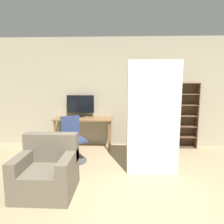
# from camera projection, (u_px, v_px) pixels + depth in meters

# --- Properties ---
(ground_plane) EXTENTS (16.00, 16.00, 0.00)m
(ground_plane) POSITION_uv_depth(u_px,v_px,m) (134.00, 205.00, 2.99)
(ground_plane) COLOR #9E8966
(wall_back) EXTENTS (8.00, 0.06, 2.70)m
(wall_back) POSITION_uv_depth(u_px,v_px,m) (130.00, 92.00, 5.48)
(wall_back) COLOR tan
(wall_back) RESTS_ON ground
(desk) EXTENTS (1.40, 0.57, 0.75)m
(desk) POSITION_uv_depth(u_px,v_px,m) (83.00, 122.00, 5.34)
(desk) COLOR brown
(desk) RESTS_ON ground
(monitor) EXTENTS (0.68, 0.22, 0.54)m
(monitor) POSITION_uv_depth(u_px,v_px,m) (80.00, 105.00, 5.43)
(monitor) COLOR black
(monitor) RESTS_ON desk
(office_chair) EXTENTS (0.60, 0.60, 0.93)m
(office_chair) POSITION_uv_depth(u_px,v_px,m) (73.00, 143.00, 4.53)
(office_chair) COLOR #4C4C51
(office_chair) RESTS_ON ground
(bookshelf) EXTENTS (0.71, 0.28, 1.60)m
(bookshelf) POSITION_uv_depth(u_px,v_px,m) (179.00, 116.00, 5.38)
(bookshelf) COLOR brown
(bookshelf) RESTS_ON ground
(mattress_near) EXTENTS (0.91, 0.24, 2.02)m
(mattress_near) POSITION_uv_depth(u_px,v_px,m) (153.00, 118.00, 3.89)
(mattress_near) COLOR silver
(mattress_near) RESTS_ON ground
(mattress_far) EXTENTS (0.91, 0.24, 2.02)m
(mattress_far) POSITION_uv_depth(u_px,v_px,m) (151.00, 115.00, 4.17)
(mattress_far) COLOR silver
(mattress_far) RESTS_ON ground
(armchair) EXTENTS (0.85, 0.80, 0.85)m
(armchair) POSITION_uv_depth(u_px,v_px,m) (47.00, 171.00, 3.32)
(armchair) COLOR #665B4C
(armchair) RESTS_ON ground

